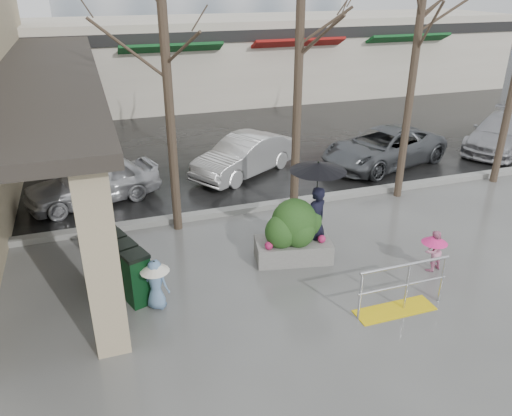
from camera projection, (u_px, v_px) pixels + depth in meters
ground at (307, 289)px, 10.26m from camera, size 120.00×120.00×0.00m
street_asphalt at (153, 87)px, 29.15m from camera, size 120.00×36.00×0.01m
curb at (248, 208)px, 13.66m from camera, size 120.00×0.30×0.15m
canopy_slab at (43, 63)px, 14.20m from camera, size 2.80×18.00×0.25m
pillar_front at (101, 259)px, 7.95m from camera, size 0.55×0.55×3.50m
pillar_back at (88, 143)px, 13.54m from camera, size 0.55×0.55×3.50m
storefront_row at (201, 60)px, 25.43m from camera, size 34.00×6.74×4.00m
handrail at (400, 294)px, 9.47m from camera, size 1.90×0.50×1.03m
tree_west at (163, 16)px, 10.63m from camera, size 3.20×3.20×6.80m
tree_midwest at (301, 6)px, 11.50m from camera, size 3.20×3.20×7.00m
tree_mideast at (420, 20)px, 12.62m from camera, size 3.20×3.20×6.50m
woman at (316, 200)px, 10.99m from camera, size 1.24×1.24×2.29m
child_pink at (434, 248)px, 10.73m from camera, size 0.56×0.56×0.94m
child_blue at (156, 280)px, 9.46m from camera, size 0.60×0.56×1.04m
planter at (294, 231)px, 11.09m from camera, size 1.82×1.16×1.47m
news_boxes at (121, 262)px, 10.17m from camera, size 1.07×2.01×1.10m
car_a at (93, 181)px, 14.00m from camera, size 3.97×2.45×1.26m
car_b at (244, 156)px, 16.00m from camera, size 3.96×3.13×1.26m
car_c at (384, 147)px, 16.78m from camera, size 4.94×3.26×1.26m
car_d at (500, 133)px, 18.33m from camera, size 4.59×3.89×1.26m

